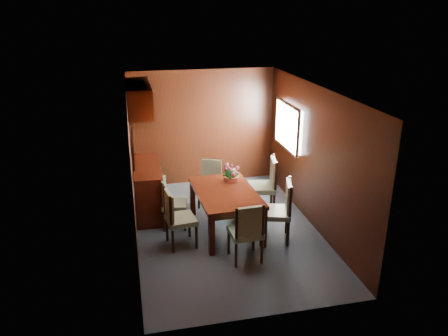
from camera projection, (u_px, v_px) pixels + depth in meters
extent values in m
plane|color=#37434B|center=(227.00, 230.00, 7.45)|extent=(4.50, 4.50, 0.00)
cube|color=black|center=(132.00, 171.00, 6.72)|extent=(0.02, 4.50, 2.40)
cube|color=black|center=(314.00, 157.00, 7.33)|extent=(0.02, 4.50, 2.40)
cube|color=black|center=(203.00, 128.00, 9.08)|extent=(3.00, 0.02, 2.40)
cube|color=black|center=(271.00, 230.00, 4.97)|extent=(3.00, 0.02, 2.40)
cube|color=black|center=(227.00, 90.00, 6.60)|extent=(3.00, 4.50, 0.02)
cube|color=white|center=(290.00, 126.00, 8.24)|extent=(0.14, 1.10, 0.80)
cube|color=#B2B2B7|center=(287.00, 126.00, 8.23)|extent=(0.04, 1.20, 0.90)
cube|color=black|center=(132.00, 147.00, 7.61)|extent=(0.03, 1.36, 0.41)
cube|color=silver|center=(133.00, 147.00, 7.62)|extent=(0.01, 1.30, 0.35)
cube|color=black|center=(139.00, 98.00, 7.35)|extent=(0.40, 1.40, 0.50)
cube|color=black|center=(148.00, 189.00, 7.95)|extent=(0.48, 1.40, 0.90)
cube|color=black|center=(212.00, 235.00, 6.60)|extent=(0.09, 0.09, 0.66)
cube|color=black|center=(264.00, 228.00, 6.81)|extent=(0.09, 0.09, 0.66)
cube|color=black|center=(193.00, 198.00, 7.88)|extent=(0.09, 0.09, 0.66)
cube|color=black|center=(237.00, 193.00, 8.09)|extent=(0.09, 0.09, 0.66)
cube|color=black|center=(225.00, 197.00, 7.25)|extent=(0.92, 1.47, 0.10)
cube|color=black|center=(225.00, 192.00, 7.22)|extent=(1.04, 1.59, 0.06)
cylinder|color=black|center=(167.00, 230.00, 7.04)|extent=(0.04, 0.04, 0.39)
cylinder|color=black|center=(173.00, 242.00, 6.70)|extent=(0.04, 0.04, 0.39)
cylinder|color=black|center=(189.00, 226.00, 7.16)|extent=(0.04, 0.04, 0.39)
cylinder|color=black|center=(196.00, 238.00, 6.82)|extent=(0.04, 0.04, 0.39)
cube|color=gray|center=(181.00, 220.00, 6.84)|extent=(0.49, 0.51, 0.08)
cylinder|color=black|center=(165.00, 202.00, 6.86)|extent=(0.04, 0.04, 0.51)
cylinder|color=black|center=(171.00, 212.00, 6.51)|extent=(0.04, 0.04, 0.51)
cube|color=gray|center=(169.00, 205.00, 6.69)|extent=(0.11, 0.42, 0.43)
cylinder|color=black|center=(165.00, 212.00, 7.68)|extent=(0.04, 0.04, 0.36)
cylinder|color=black|center=(164.00, 222.00, 7.34)|extent=(0.04, 0.04, 0.36)
cylinder|color=black|center=(185.00, 211.00, 7.71)|extent=(0.04, 0.04, 0.36)
cylinder|color=black|center=(185.00, 221.00, 7.36)|extent=(0.04, 0.04, 0.36)
cube|color=gray|center=(174.00, 204.00, 7.44)|extent=(0.47, 0.48, 0.07)
cylinder|color=black|center=(164.00, 187.00, 7.51)|extent=(0.04, 0.04, 0.48)
cylinder|color=black|center=(162.00, 196.00, 7.17)|extent=(0.04, 0.04, 0.48)
cube|color=gray|center=(164.00, 190.00, 7.34)|extent=(0.11, 0.39, 0.41)
cylinder|color=black|center=(288.00, 234.00, 6.89)|extent=(0.05, 0.05, 0.41)
cylinder|color=black|center=(287.00, 222.00, 7.28)|extent=(0.05, 0.05, 0.41)
cylinder|color=black|center=(263.00, 233.00, 6.92)|extent=(0.05, 0.05, 0.41)
cylinder|color=black|center=(262.00, 221.00, 7.31)|extent=(0.05, 0.05, 0.41)
cube|color=gray|center=(276.00, 212.00, 7.01)|extent=(0.59, 0.60, 0.08)
cylinder|color=black|center=(290.00, 203.00, 6.70)|extent=(0.05, 0.05, 0.55)
cylinder|color=black|center=(289.00, 192.00, 7.09)|extent=(0.05, 0.05, 0.55)
cube|color=gray|center=(288.00, 196.00, 6.89)|extent=(0.19, 0.44, 0.46)
cylinder|color=black|center=(274.00, 206.00, 7.83)|extent=(0.05, 0.05, 0.42)
cylinder|color=black|center=(271.00, 196.00, 8.24)|extent=(0.05, 0.05, 0.42)
cylinder|color=black|center=(251.00, 206.00, 7.83)|extent=(0.05, 0.05, 0.42)
cylinder|color=black|center=(249.00, 196.00, 8.23)|extent=(0.05, 0.05, 0.42)
cube|color=gray|center=(262.00, 187.00, 7.93)|extent=(0.57, 0.59, 0.09)
cylinder|color=black|center=(276.00, 177.00, 7.63)|extent=(0.05, 0.05, 0.57)
cylinder|color=black|center=(273.00, 168.00, 8.04)|extent=(0.05, 0.05, 0.57)
cube|color=gray|center=(273.00, 172.00, 7.83)|extent=(0.16, 0.46, 0.48)
cylinder|color=black|center=(236.00, 256.00, 6.33)|extent=(0.04, 0.04, 0.39)
cylinder|color=black|center=(262.00, 252.00, 6.43)|extent=(0.04, 0.04, 0.39)
cylinder|color=black|center=(229.00, 243.00, 6.67)|extent=(0.04, 0.04, 0.39)
cylinder|color=black|center=(253.00, 239.00, 6.77)|extent=(0.04, 0.04, 0.39)
cube|color=gray|center=(245.00, 232.00, 6.46)|extent=(0.48, 0.46, 0.08)
cylinder|color=black|center=(237.00, 225.00, 6.14)|extent=(0.04, 0.04, 0.52)
cylinder|color=black|center=(263.00, 221.00, 6.24)|extent=(0.04, 0.04, 0.52)
cube|color=gray|center=(250.00, 221.00, 6.20)|extent=(0.42, 0.08, 0.44)
cylinder|color=black|center=(221.00, 193.00, 8.44)|extent=(0.04, 0.04, 0.36)
cylinder|color=black|center=(203.00, 192.00, 8.49)|extent=(0.04, 0.04, 0.36)
cylinder|color=black|center=(218.00, 201.00, 8.12)|extent=(0.04, 0.04, 0.36)
cylinder|color=black|center=(199.00, 200.00, 8.17)|extent=(0.04, 0.04, 0.36)
cube|color=gray|center=(210.00, 185.00, 8.22)|extent=(0.54, 0.53, 0.07)
cylinder|color=black|center=(221.00, 171.00, 8.28)|extent=(0.04, 0.04, 0.47)
cylinder|color=black|center=(202.00, 170.00, 8.33)|extent=(0.04, 0.04, 0.47)
cube|color=gray|center=(211.00, 170.00, 8.28)|extent=(0.38, 0.19, 0.40)
cylinder|color=#B65237|center=(231.00, 178.00, 7.62)|extent=(0.27, 0.27, 0.08)
sphere|color=#184818|center=(231.00, 175.00, 7.59)|extent=(0.21, 0.21, 0.21)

